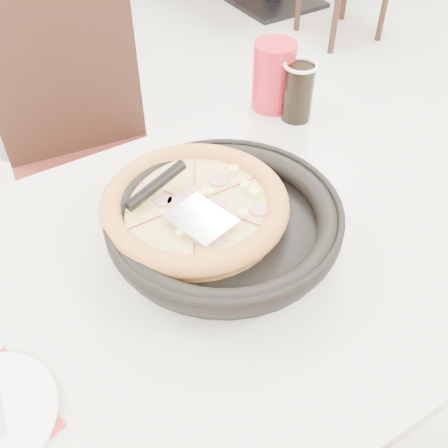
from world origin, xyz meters
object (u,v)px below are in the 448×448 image
main_table (208,375)px  red_cup (274,76)px  chair_far (96,182)px  pizza (195,211)px  cola_glass (298,93)px  pizza_pan (224,227)px

main_table → red_cup: red_cup is taller
chair_far → main_table: bearing=95.9°
pizza → red_cup: 0.48m
main_table → red_cup: 0.70m
main_table → red_cup: size_ratio=7.50×
cola_glass → pizza_pan: bearing=-144.3°
chair_far → cola_glass: chair_far is taller
chair_far → red_cup: chair_far is taller
chair_far → pizza_pan: bearing=100.9°
chair_far → cola_glass: bearing=145.4°
pizza_pan → cola_glass: (0.36, 0.26, 0.02)m
main_table → chair_far: size_ratio=1.26×
pizza_pan → cola_glass: size_ratio=2.98×
chair_far → pizza: bearing=98.1°
pizza → red_cup: size_ratio=1.90×
pizza_pan → red_cup: (0.35, 0.34, 0.04)m
pizza → chair_far: bearing=91.0°
pizza_pan → red_cup: bearing=44.0°
chair_far → pizza: 0.67m
chair_far → cola_glass: (0.41, -0.36, 0.34)m
pizza_pan → pizza: (-0.03, 0.05, 0.02)m
chair_far → red_cup: (0.39, -0.29, 0.35)m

